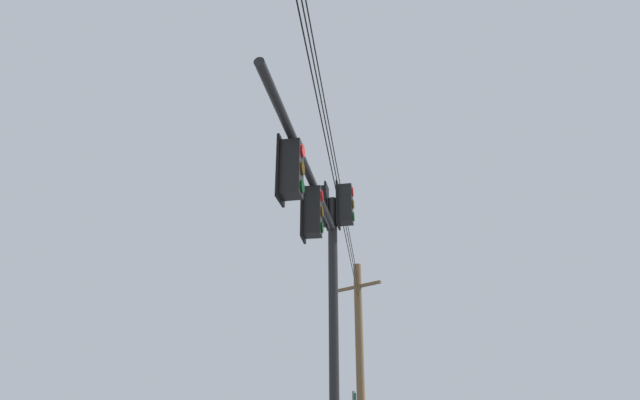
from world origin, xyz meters
name	(u,v)px	position (x,y,z in m)	size (l,w,h in m)	color
signal_mast_assembly	(323,252)	(-1.85, 0.31, 5.27)	(6.04, 1.18, 7.29)	black
utility_pole_wooden	(360,370)	(11.72, -0.32, 4.75)	(1.50, 2.01, 9.27)	brown
overhead_wire_span	(327,128)	(-1.89, 0.22, 8.03)	(27.21, 1.10, 1.32)	black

